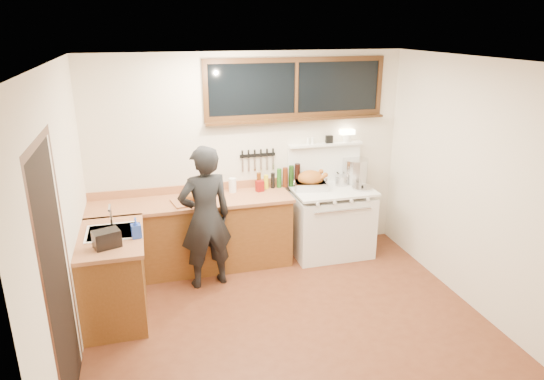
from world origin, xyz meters
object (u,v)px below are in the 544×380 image
object	(u,v)px
man	(205,218)
roast_turkey	(311,181)
vintage_stove	(331,220)
cutting_board	(191,198)

from	to	relation	value
man	roast_turkey	distance (m)	1.50
roast_turkey	vintage_stove	bearing A→B (deg)	-12.98
vintage_stove	roast_turkey	distance (m)	0.60
man	roast_turkey	bearing A→B (deg)	18.35
cutting_board	roast_turkey	xyz separation A→B (m)	(1.53, 0.10, 0.05)
man	roast_turkey	world-z (taller)	man
man	cutting_board	size ratio (longest dim) A/B	3.42
man	cutting_board	distance (m)	0.41
roast_turkey	man	bearing A→B (deg)	-161.65
vintage_stove	man	xyz separation A→B (m)	(-1.69, -0.41, 0.37)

